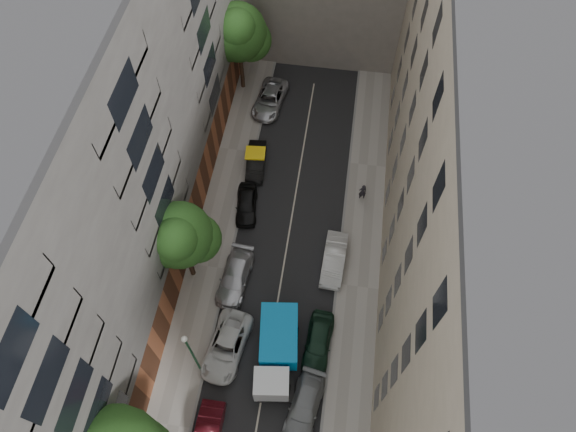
% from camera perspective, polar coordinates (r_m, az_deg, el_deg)
% --- Properties ---
extents(ground, '(120.00, 120.00, 0.00)m').
position_cam_1_polar(ground, '(37.51, -0.70, -6.79)').
color(ground, '#4C4C49').
rests_on(ground, ground).
extents(road_surface, '(8.00, 44.00, 0.02)m').
position_cam_1_polar(road_surface, '(37.50, -0.70, -6.79)').
color(road_surface, black).
rests_on(road_surface, ground).
extents(sidewalk_left, '(3.00, 44.00, 0.15)m').
position_cam_1_polar(sidewalk_left, '(38.24, -8.91, -5.58)').
color(sidewalk_left, gray).
rests_on(sidewalk_left, ground).
extents(sidewalk_right, '(3.00, 44.00, 0.15)m').
position_cam_1_polar(sidewalk_right, '(37.45, 7.72, -7.79)').
color(sidewalk_right, gray).
rests_on(sidewalk_right, ground).
extents(building_left, '(8.00, 44.00, 20.00)m').
position_cam_1_polar(building_left, '(31.73, -20.99, 3.89)').
color(building_left, '#4D4A48').
rests_on(building_left, ground).
extents(building_right, '(8.00, 44.00, 20.00)m').
position_cam_1_polar(building_right, '(29.78, 20.51, -1.10)').
color(building_right, tan).
rests_on(building_right, ground).
extents(tarp_truck, '(2.99, 6.09, 2.70)m').
position_cam_1_polar(tarp_truck, '(34.04, -1.23, -14.72)').
color(tarp_truck, black).
rests_on(tarp_truck, ground).
extents(car_left_2, '(3.02, 5.33, 1.40)m').
position_cam_1_polar(car_left_2, '(35.17, -6.85, -14.18)').
color(car_left_2, silver).
rests_on(car_left_2, ground).
extents(car_left_3, '(2.32, 4.90, 1.38)m').
position_cam_1_polar(car_left_3, '(36.94, -5.92, -6.78)').
color(car_left_3, '#BBBBC0').
rests_on(car_left_3, ground).
extents(car_left_4, '(2.08, 4.10, 1.34)m').
position_cam_1_polar(car_left_4, '(39.88, -4.65, 1.31)').
color(car_left_4, black).
rests_on(car_left_4, ground).
extents(car_left_5, '(1.79, 4.22, 1.35)m').
position_cam_1_polar(car_left_5, '(42.23, -3.58, 6.08)').
color(car_left_5, black).
rests_on(car_left_5, ground).
extents(car_left_6, '(2.95, 5.34, 1.41)m').
position_cam_1_polar(car_left_6, '(46.69, -2.02, 12.85)').
color(car_left_6, '#B3B3B8').
rests_on(car_left_6, ground).
extents(car_right_1, '(2.55, 4.74, 1.31)m').
position_cam_1_polar(car_right_1, '(34.07, 1.86, -20.38)').
color(car_right_1, slate).
rests_on(car_right_1, ground).
extents(car_right_2, '(2.00, 4.38, 1.46)m').
position_cam_1_polar(car_right_2, '(35.07, 3.39, -13.74)').
color(car_right_2, black).
rests_on(car_right_2, ground).
extents(car_right_3, '(1.72, 4.51, 1.47)m').
position_cam_1_polar(car_right_3, '(37.45, 5.13, -4.82)').
color(car_right_3, silver).
rests_on(car_right_3, ground).
extents(tree_mid, '(4.76, 4.40, 8.06)m').
position_cam_1_polar(tree_mid, '(33.26, -11.82, -2.39)').
color(tree_mid, '#382619').
rests_on(tree_mid, sidewalk_left).
extents(tree_far, '(5.12, 4.82, 8.62)m').
position_cam_1_polar(tree_far, '(44.84, -5.48, 19.40)').
color(tree_far, '#382619').
rests_on(tree_far, sidewalk_left).
extents(lamp_post, '(0.36, 0.36, 6.61)m').
position_cam_1_polar(lamp_post, '(31.69, -10.70, -14.62)').
color(lamp_post, '#17522D').
rests_on(lamp_post, sidewalk_left).
extents(pedestrian, '(0.68, 0.52, 1.67)m').
position_cam_1_polar(pedestrian, '(40.44, 8.29, 2.68)').
color(pedestrian, black).
rests_on(pedestrian, sidewalk_right).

